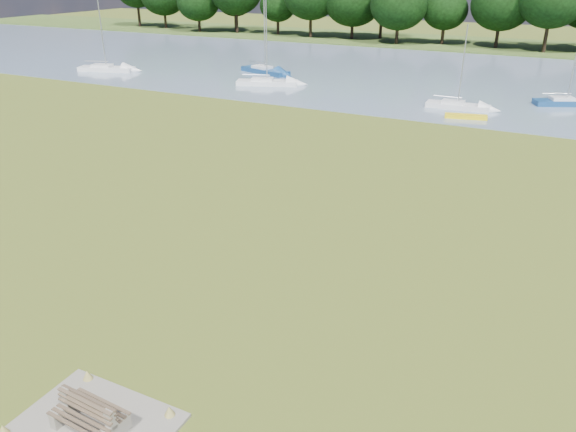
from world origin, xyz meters
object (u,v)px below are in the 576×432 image
at_px(sailboat_1, 566,100).
at_px(sailboat_2, 265,69).
at_px(kayak, 466,116).
at_px(bench_pair, 89,415).
at_px(sailboat_0, 106,67).
at_px(sailboat_3, 266,81).
at_px(sailboat_5, 457,104).

xyz_separation_m(sailboat_1, sailboat_2, (-31.53, 2.16, 0.04)).
distance_m(kayak, sailboat_1, 11.22).
bearing_deg(sailboat_2, bench_pair, -47.26).
xyz_separation_m(sailboat_0, sailboat_2, (17.24, 7.07, 0.01)).
xyz_separation_m(kayak, sailboat_3, (-21.02, 4.93, 0.27)).
distance_m(sailboat_3, sailboat_5, 19.76).
distance_m(bench_pair, sailboat_5, 41.68).
bearing_deg(sailboat_3, sailboat_2, 99.51).
height_order(kayak, sailboat_3, sailboat_3).
bearing_deg(sailboat_5, bench_pair, -93.13).
bearing_deg(sailboat_1, sailboat_0, 160.78).
bearing_deg(sailboat_0, bench_pair, -64.58).
height_order(bench_pair, sailboat_1, sailboat_1).
relative_size(sailboat_1, sailboat_3, 0.85).
distance_m(sailboat_0, sailboat_3, 20.76).
relative_size(kayak, sailboat_3, 0.39).
bearing_deg(sailboat_0, sailboat_1, -11.53).
xyz_separation_m(bench_pair, sailboat_1, (9.72, 47.22, -0.04)).
relative_size(bench_pair, sailboat_2, 0.23).
height_order(sailboat_0, sailboat_2, sailboat_2).
bearing_deg(kayak, sailboat_0, 162.34).
relative_size(bench_pair, kayak, 0.61).
bearing_deg(kayak, sailboat_3, 154.40).
xyz_separation_m(kayak, sailboat_1, (7.01, 8.76, 0.27)).
height_order(sailboat_0, sailboat_3, sailboat_3).
relative_size(sailboat_1, sailboat_2, 0.84).
height_order(sailboat_0, sailboat_1, sailboat_0).
relative_size(sailboat_0, sailboat_1, 1.11).
height_order(sailboat_3, sailboat_5, sailboat_3).
height_order(bench_pair, sailboat_0, sailboat_0).
distance_m(sailboat_0, sailboat_2, 18.64).
xyz_separation_m(bench_pair, sailboat_5, (1.36, 41.66, -0.08)).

